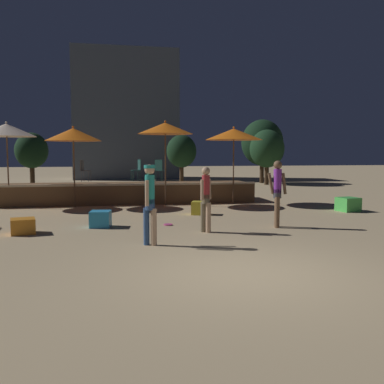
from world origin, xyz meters
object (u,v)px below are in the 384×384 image
object	(u,v)px
background_tree_4	(182,151)
cube_seat_4	(348,204)
patio_umbrella_2	(6,130)
frisbee_disc	(168,225)
background_tree_0	(32,151)
patio_umbrella_1	(165,128)
patio_umbrella_0	(73,135)
person_0	(206,197)
cube_seat_3	(199,208)
person_2	(150,200)
background_tree_2	(267,149)
cube_seat_0	(101,219)
cube_seat_2	(23,226)
person_1	(277,191)
bistro_chair_0	(138,168)
background_tree_1	(262,143)
patio_umbrella_3	(234,134)
bistro_chair_1	(84,168)
bistro_chair_2	(160,168)

from	to	relation	value
background_tree_4	cube_seat_4	bearing A→B (deg)	-76.46
patio_umbrella_2	frisbee_disc	distance (m)	7.71
background_tree_0	patio_umbrella_1	bearing A→B (deg)	-57.79
cube_seat_4	patio_umbrella_0	bearing A→B (deg)	162.81
person_0	background_tree_0	distance (m)	17.95
cube_seat_3	person_0	world-z (taller)	person_0
person_0	person_2	xyz separation A→B (m)	(-1.52, -1.28, 0.11)
cube_seat_3	background_tree_4	size ratio (longest dim) A/B	0.19
cube_seat_3	background_tree_2	xyz separation A→B (m)	(6.95, 12.44, 2.08)
cube_seat_0	background_tree_0	bearing A→B (deg)	106.11
patio_umbrella_2	cube_seat_2	bearing A→B (deg)	-74.33
patio_umbrella_0	frisbee_disc	size ratio (longest dim) A/B	12.37
patio_umbrella_1	background_tree_4	world-z (taller)	patio_umbrella_1
patio_umbrella_0	frisbee_disc	xyz separation A→B (m)	(2.90, -4.66, -2.67)
cube_seat_0	person_1	bearing A→B (deg)	-10.85
patio_umbrella_1	cube_seat_3	size ratio (longest dim) A/B	5.36
bistro_chair_0	background_tree_0	size ratio (longest dim) A/B	0.28
person_1	background_tree_0	world-z (taller)	background_tree_0
person_1	background_tree_4	bearing A→B (deg)	16.96
patio_umbrella_1	frisbee_disc	bearing A→B (deg)	-96.20
bistro_chair_0	background_tree_2	xyz separation A→B (m)	(8.68, 7.79, 0.91)
background_tree_1	background_tree_0	bearing A→B (deg)	-177.27
background_tree_1	background_tree_2	size ratio (longest dim) A/B	1.22
patio_umbrella_1	person_1	xyz separation A→B (m)	(2.36, -5.42, -1.95)
background_tree_1	background_tree_2	xyz separation A→B (m)	(-0.25, -1.59, -0.43)
patio_umbrella_3	background_tree_4	distance (m)	11.73
patio_umbrella_2	bistro_chair_0	bearing A→B (deg)	19.14
cube_seat_2	frisbee_disc	bearing A→B (deg)	9.15
patio_umbrella_0	person_0	xyz separation A→B (m)	(3.70, -5.88, -1.80)
cube_seat_0	bistro_chair_1	bearing A→B (deg)	97.28
patio_umbrella_1	bistro_chair_2	bearing A→B (deg)	92.41
cube_seat_2	cube_seat_4	distance (m)	10.49
cube_seat_4	background_tree_2	xyz separation A→B (m)	(1.72, 12.60, 2.05)
cube_seat_0	person_1	size ratio (longest dim) A/B	0.33
patio_umbrella_3	patio_umbrella_0	bearing A→B (deg)	179.07
frisbee_disc	cube_seat_4	bearing A→B (deg)	15.02
cube_seat_3	background_tree_4	xyz separation A→B (m)	(1.73, 14.36, 1.92)
bistro_chair_1	background_tree_1	size ratio (longest dim) A/B	0.21
cube_seat_3	person_2	distance (m)	4.91
cube_seat_3	person_1	xyz separation A→B (m)	(1.58, -2.77, 0.78)
frisbee_disc	patio_umbrella_1	bearing A→B (deg)	83.80
patio_umbrella_1	background_tree_2	xyz separation A→B (m)	(7.74, 9.79, -0.65)
bistro_chair_1	patio_umbrella_0	bearing A→B (deg)	-171.54
background_tree_2	cube_seat_4	bearing A→B (deg)	-97.79
background_tree_4	cube_seat_0	bearing A→B (deg)	-106.66
person_0	patio_umbrella_0	bearing A→B (deg)	169.22
patio_umbrella_0	person_2	xyz separation A→B (m)	(2.18, -7.16, -1.69)
patio_umbrella_0	bistro_chair_1	world-z (taller)	patio_umbrella_0
patio_umbrella_0	background_tree_0	bearing A→B (deg)	107.50
cube_seat_0	background_tree_0	xyz separation A→B (m)	(-4.39, 15.20, 1.94)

